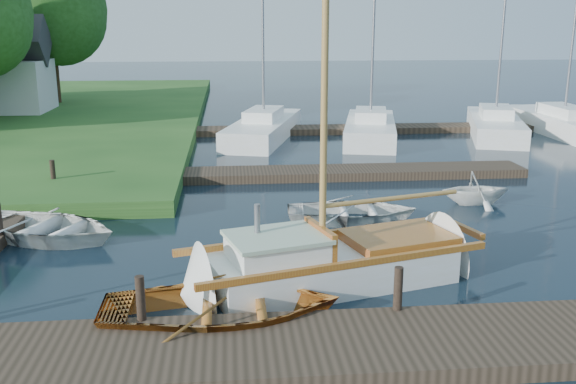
{
  "coord_description": "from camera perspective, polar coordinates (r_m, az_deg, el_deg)",
  "views": [
    {
      "loc": [
        -1.42,
        -15.33,
        5.24
      ],
      "look_at": [
        0.0,
        0.0,
        1.2
      ],
      "focal_mm": 40.0,
      "sensor_mm": 36.0,
      "label": 1
    }
  ],
  "objects": [
    {
      "name": "house_c",
      "position": [
        39.48,
        -24.22,
        9.58
      ],
      "size": [
        5.25,
        4.0,
        5.28
      ],
      "color": "silver",
      "rests_on": "shore"
    },
    {
      "name": "tree_7",
      "position": [
        42.72,
        -20.37,
        15.12
      ],
      "size": [
        6.83,
        6.83,
        9.38
      ],
      "color": "#332114",
      "rests_on": "shore"
    },
    {
      "name": "marina_boat_2",
      "position": [
        30.36,
        7.33,
        5.77
      ],
      "size": [
        3.82,
        7.86,
        12.28
      ],
      "rotation": [
        0.0,
        0.0,
        1.35
      ],
      "color": "white",
      "rests_on": "ground"
    },
    {
      "name": "marina_boat_4",
      "position": [
        32.78,
        17.93,
        5.8
      ],
      "size": [
        4.49,
        8.23,
        10.32
      ],
      "rotation": [
        0.0,
        0.0,
        1.26
      ],
      "color": "white",
      "rests_on": "ground"
    },
    {
      "name": "near_dock",
      "position": [
        10.72,
        3.05,
        -13.66
      ],
      "size": [
        18.0,
        2.2,
        0.3
      ],
      "primitive_type": "cube",
      "color": "#2F261B",
      "rests_on": "ground"
    },
    {
      "name": "ground",
      "position": [
        16.26,
        -0.0,
        -4.09
      ],
      "size": [
        160.0,
        160.0,
        0.0
      ],
      "primitive_type": "plane",
      "color": "black",
      "rests_on": "ground"
    },
    {
      "name": "dinghy",
      "position": [
        11.66,
        -5.9,
        -9.67
      ],
      "size": [
        4.3,
        3.1,
        0.88
      ],
      "primitive_type": "imported",
      "rotation": [
        0.0,
        0.0,
        1.58
      ],
      "color": "brown",
      "rests_on": "ground"
    },
    {
      "name": "mooring_post_1",
      "position": [
        11.39,
        -12.97,
        -9.18
      ],
      "size": [
        0.16,
        0.16,
        0.8
      ],
      "primitive_type": "cylinder",
      "color": "black",
      "rests_on": "near_dock"
    },
    {
      "name": "tender_c",
      "position": [
        17.61,
        5.73,
        -1.44
      ],
      "size": [
        3.71,
        2.78,
        0.73
      ],
      "primitive_type": "imported",
      "rotation": [
        0.0,
        0.0,
        1.5
      ],
      "color": "white",
      "rests_on": "ground"
    },
    {
      "name": "sailboat",
      "position": [
        13.53,
        4.46,
        -6.56
      ],
      "size": [
        7.41,
        3.88,
        9.83
      ],
      "rotation": [
        0.0,
        0.0,
        0.28
      ],
      "color": "white",
      "rests_on": "ground"
    },
    {
      "name": "marina_boat_1",
      "position": [
        30.33,
        -2.17,
        5.83
      ],
      "size": [
        4.35,
        8.64,
        10.62
      ],
      "rotation": [
        0.0,
        0.0,
        1.3
      ],
      "color": "white",
      "rests_on": "ground"
    },
    {
      "name": "tender_a",
      "position": [
        17.15,
        -20.8,
        -2.65
      ],
      "size": [
        4.77,
        4.23,
        0.82
      ],
      "primitive_type": "imported",
      "rotation": [
        0.0,
        0.0,
        1.13
      ],
      "color": "white",
      "rests_on": "ground"
    },
    {
      "name": "mooring_post_2",
      "position": [
        11.66,
        9.77,
        -8.45
      ],
      "size": [
        0.16,
        0.16,
        0.8
      ],
      "primitive_type": "cylinder",
      "color": "black",
      "rests_on": "near_dock"
    },
    {
      "name": "far_dock",
      "position": [
        22.68,
        3.52,
        1.7
      ],
      "size": [
        14.0,
        1.6,
        0.3
      ],
      "primitive_type": "cube",
      "color": "#2F261B",
      "rests_on": "ground"
    },
    {
      "name": "pontoon",
      "position": [
        33.73,
        14.63,
        5.55
      ],
      "size": [
        30.0,
        1.6,
        0.3
      ],
      "primitive_type": "cube",
      "color": "#2F261B",
      "rests_on": "ground"
    },
    {
      "name": "mooring_post_5",
      "position": [
        21.56,
        -20.17,
        1.64
      ],
      "size": [
        0.16,
        0.16,
        0.8
      ],
      "primitive_type": "cylinder",
      "color": "black",
      "rests_on": "left_dock"
    },
    {
      "name": "tender_d",
      "position": [
        19.98,
        16.35,
        0.5
      ],
      "size": [
        2.11,
        1.84,
        1.09
      ],
      "primitive_type": "imported",
      "rotation": [
        0.0,
        0.0,
        1.6
      ],
      "color": "white",
      "rests_on": "ground"
    },
    {
      "name": "marina_boat_5",
      "position": [
        34.25,
        23.3,
        5.66
      ],
      "size": [
        2.21,
        9.35,
        10.09
      ],
      "rotation": [
        0.0,
        0.0,
        1.57
      ],
      "color": "white",
      "rests_on": "ground"
    }
  ]
}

